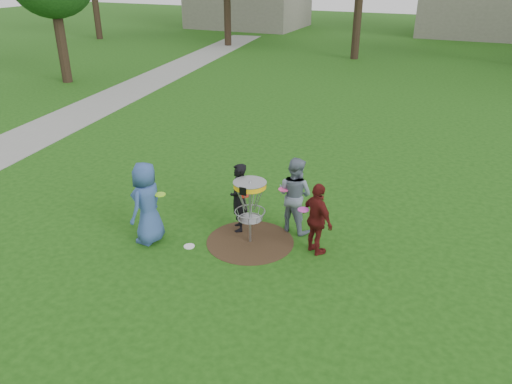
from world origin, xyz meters
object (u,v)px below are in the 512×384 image
at_px(player_blue, 147,203).
at_px(player_grey, 295,195).
at_px(player_maroon, 317,219).
at_px(player_black, 239,198).
at_px(disc_golf_basket, 250,197).

xyz_separation_m(player_blue, player_grey, (2.55, 1.63, -0.04)).
height_order(player_blue, player_maroon, player_blue).
relative_size(player_black, player_grey, 0.91).
distance_m(player_grey, disc_golf_basket, 1.09).
bearing_deg(player_maroon, player_grey, -8.48).
bearing_deg(player_grey, disc_golf_basket, 68.79).
relative_size(player_black, disc_golf_basket, 1.09).
height_order(player_black, disc_golf_basket, player_black).
height_order(player_blue, player_grey, player_blue).
bearing_deg(disc_golf_basket, player_maroon, 6.28).
bearing_deg(player_grey, player_maroon, 150.73).
distance_m(player_blue, player_black, 1.88).
bearing_deg(player_blue, player_grey, 123.84).
xyz_separation_m(player_black, player_grey, (1.08, 0.46, 0.07)).
distance_m(player_black, player_grey, 1.17).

